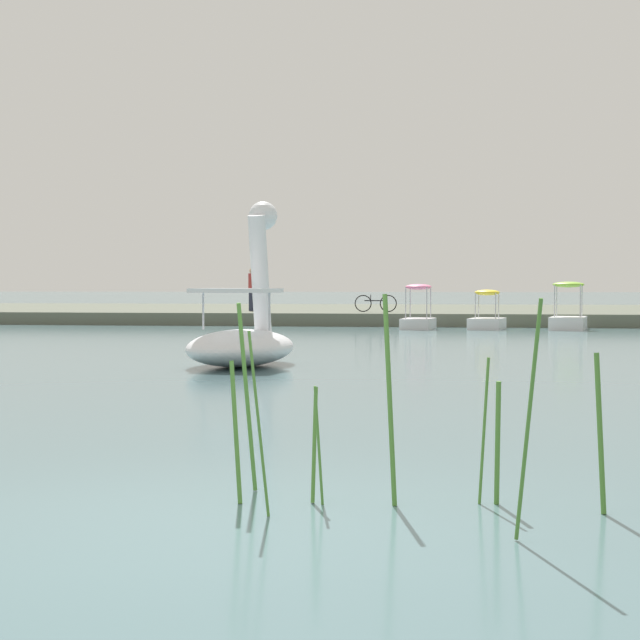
{
  "coord_description": "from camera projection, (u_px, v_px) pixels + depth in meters",
  "views": [
    {
      "loc": [
        1.52,
        -6.57,
        1.55
      ],
      "look_at": [
        -1.97,
        17.82,
        0.71
      ],
      "focal_mm": 57.75,
      "sensor_mm": 36.0,
      "label": 1
    }
  ],
  "objects": [
    {
      "name": "reed_clump_foreground",
      "position": [
        395.0,
        422.0,
        7.12
      ],
      "size": [
        2.61,
        1.5,
        1.48
      ],
      "color": "#4C7F33",
      "rests_on": "ground_plane"
    },
    {
      "name": "shore_bank_far",
      "position": [
        433.0,
        313.0,
        47.14
      ],
      "size": [
        125.76,
        18.97,
        0.48
      ],
      "primitive_type": "cube",
      "color": "#5B6051",
      "rests_on": "ground_plane"
    },
    {
      "name": "ground_plane",
      "position": [
        232.0,
        520.0,
        6.77
      ],
      "size": [
        445.15,
        445.15,
        0.0
      ],
      "primitive_type": "plane",
      "color": "slate"
    },
    {
      "name": "pedal_boat_yellow",
      "position": [
        487.0,
        318.0,
        35.89
      ],
      "size": [
        1.4,
        1.94,
        1.38
      ],
      "color": "white",
      "rests_on": "ground_plane"
    },
    {
      "name": "swan_boat",
      "position": [
        243.0,
        334.0,
        19.67
      ],
      "size": [
        2.31,
        3.38,
        3.22
      ],
      "color": "white",
      "rests_on": "ground_plane"
    },
    {
      "name": "pedal_boat_lime",
      "position": [
        568.0,
        317.0,
        35.61
      ],
      "size": [
        1.5,
        2.24,
        1.66
      ],
      "color": "white",
      "rests_on": "ground_plane"
    },
    {
      "name": "pedal_boat_pink",
      "position": [
        418.0,
        315.0,
        36.19
      ],
      "size": [
        1.23,
        2.11,
        1.58
      ],
      "color": "white",
      "rests_on": "ground_plane"
    },
    {
      "name": "bicycle_parked",
      "position": [
        376.0,
        303.0,
        40.49
      ],
      "size": [
        1.67,
        0.05,
        0.68
      ],
      "color": "black",
      "rests_on": "shore_bank_far"
    },
    {
      "name": "person_on_path",
      "position": [
        252.0,
        288.0,
        42.18
      ],
      "size": [
        0.31,
        0.31,
        1.76
      ],
      "color": "#23283D",
      "rests_on": "shore_bank_far"
    }
  ]
}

